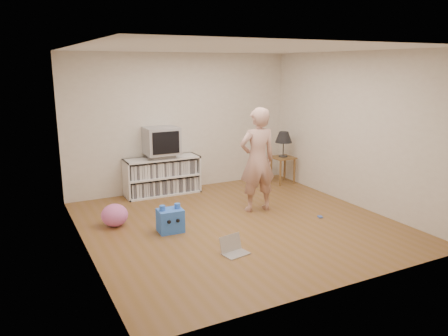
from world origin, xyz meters
name	(u,v)px	position (x,y,z in m)	size (l,w,h in m)	color
ground	(238,223)	(0.00, 0.00, 0.00)	(4.50, 4.50, 0.00)	brown
walls	(239,140)	(0.00, 0.00, 1.30)	(4.52, 4.52, 2.60)	beige
ceiling	(239,48)	(0.00, 0.00, 2.60)	(4.50, 4.50, 0.01)	white
media_unit	(162,176)	(-0.51, 2.04, 0.35)	(1.40, 0.45, 0.70)	white
dvd_deck	(162,156)	(-0.51, 2.02, 0.73)	(0.45, 0.35, 0.07)	gray
crt_tv	(161,141)	(-0.51, 2.02, 1.02)	(0.60, 0.53, 0.50)	#9D9DA2
side_table	(283,163)	(1.95, 1.65, 0.42)	(0.42, 0.42, 0.55)	brown
table_lamp	(284,138)	(1.95, 1.65, 0.94)	(0.34, 0.34, 0.52)	#333333
person	(257,160)	(0.58, 0.41, 0.86)	(0.63, 0.41, 1.72)	tan
laptop	(233,249)	(-0.58, -0.92, 0.06)	(0.37, 0.32, 0.23)	silver
playing_cards	(320,217)	(1.30, -0.36, 0.01)	(0.07, 0.09, 0.02)	#425FB2
plush_blue	(170,220)	(-1.04, 0.15, 0.18)	(0.37, 0.32, 0.41)	#2F6EF0
plush_pink	(115,215)	(-1.71, 0.75, 0.17)	(0.40, 0.40, 0.34)	#D868B5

